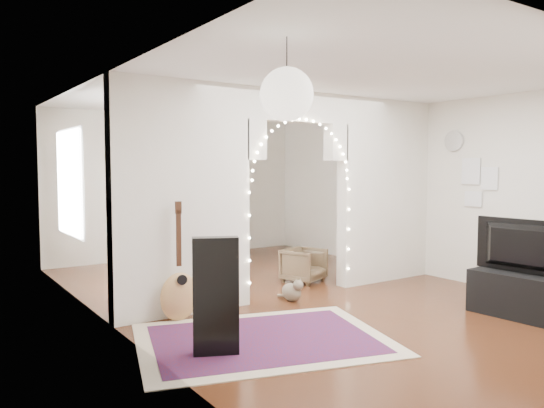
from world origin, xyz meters
TOP-DOWN VIEW (x-y plane):
  - floor at (0.00, 0.00)m, footprint 7.50×7.50m
  - ceiling at (0.00, 0.00)m, footprint 5.00×7.50m
  - wall_back at (0.00, 3.75)m, footprint 5.00×0.02m
  - wall_left at (-2.50, 0.00)m, footprint 0.02×7.50m
  - wall_right at (2.50, 0.00)m, footprint 0.02×7.50m
  - divider_wall at (0.00, 0.00)m, footprint 5.00×0.20m
  - fairy_lights at (0.00, -0.13)m, footprint 1.64×0.04m
  - window at (-2.47, 1.80)m, footprint 0.04×1.20m
  - wall_clock at (2.48, -0.60)m, footprint 0.03×0.31m
  - picture_frames at (2.48, -1.00)m, footprint 0.02×0.50m
  - paper_lantern at (-1.90, -2.40)m, footprint 0.40×0.40m
  - ceiling_fan at (0.00, 2.00)m, footprint 1.10×1.10m
  - area_rug at (-1.41, -1.32)m, footprint 2.84×2.43m
  - guitar_case at (-1.99, -1.44)m, footprint 0.43×0.30m
  - acoustic_guitar at (-1.81, -0.25)m, footprint 0.47×0.21m
  - tabby_cat at (-0.27, -0.27)m, footprint 0.22×0.48m
  - media_console at (1.42, -2.27)m, footprint 0.46×1.02m
  - tv at (1.42, -2.27)m, footprint 0.21×1.08m
  - bookcase at (0.08, 3.50)m, footprint 1.71×1.05m
  - dining_table at (0.16, 3.19)m, footprint 1.34×1.02m
  - flower_vase at (0.16, 3.19)m, footprint 0.22×0.22m
  - dining_chair_left at (0.55, 0.55)m, footprint 0.70×0.71m
  - dining_chair_right at (0.72, 3.02)m, footprint 0.60×0.61m

SIDE VIEW (x-z plane):
  - floor at x=0.00m, z-range 0.00..0.00m
  - area_rug at x=-1.41m, z-range 0.00..0.02m
  - tabby_cat at x=-0.27m, z-range -0.03..0.29m
  - dining_chair_right at x=0.72m, z-range 0.00..0.44m
  - media_console at x=1.42m, z-range 0.00..0.50m
  - dining_chair_left at x=0.55m, z-range 0.00..0.51m
  - acoustic_guitar at x=-1.81m, z-range -0.07..1.06m
  - guitar_case at x=-1.99m, z-range 0.00..1.08m
  - dining_table at x=0.16m, z-range 0.30..1.06m
  - tv at x=1.42m, z-range 0.50..1.12m
  - flower_vase at x=0.16m, z-range 0.76..0.95m
  - bookcase at x=0.08m, z-range 0.00..1.72m
  - wall_back at x=0.00m, z-range 0.00..2.70m
  - wall_left at x=-2.50m, z-range 0.00..2.70m
  - wall_right at x=2.50m, z-range 0.00..2.70m
  - divider_wall at x=0.00m, z-range 0.07..2.77m
  - window at x=-2.47m, z-range 0.80..2.20m
  - picture_frames at x=2.48m, z-range 1.15..1.85m
  - fairy_lights at x=0.00m, z-range 0.75..2.35m
  - wall_clock at x=2.48m, z-range 1.95..2.25m
  - paper_lantern at x=-1.90m, z-range 2.05..2.45m
  - ceiling_fan at x=0.00m, z-range 2.25..2.55m
  - ceiling at x=0.00m, z-range 2.69..2.71m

